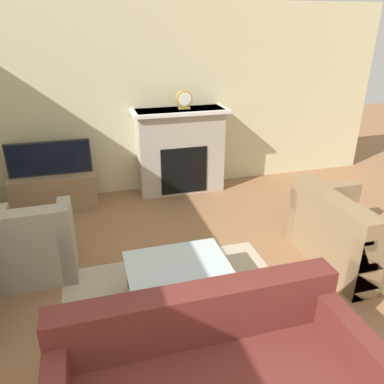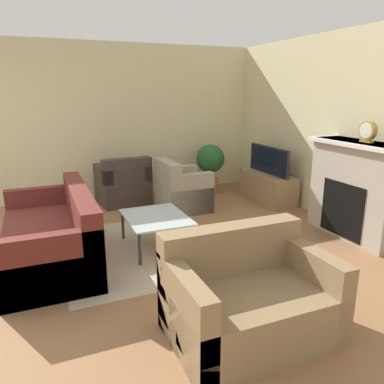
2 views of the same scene
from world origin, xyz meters
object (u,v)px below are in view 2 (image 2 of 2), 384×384
mantel_clock (368,131)px  armchair_by_window (123,186)px  tv (269,160)px  potted_plant (210,163)px  coffee_table (156,219)px  couch_sectional (54,237)px  couch_loveseat (248,300)px  armchair_accent (181,192)px

mantel_clock → armchair_by_window: bearing=-138.3°
tv → potted_plant: 1.15m
coffee_table → mantel_clock: (0.73, 2.52, 1.04)m
coffee_table → armchair_by_window: bearing=178.5°
couch_sectional → potted_plant: size_ratio=2.13×
mantel_clock → tv: bearing=-176.8°
couch_loveseat → potted_plant: bearing=68.4°
coffee_table → potted_plant: potted_plant is taller
armchair_by_window → couch_sectional: bearing=52.5°
couch_loveseat → mantel_clock: size_ratio=4.70×
coffee_table → mantel_clock: bearing=73.8°
armchair_by_window → armchair_accent: (0.75, 0.78, 0.00)m
tv → armchair_by_window: bearing=-109.8°
tv → potted_plant: tv is taller
tv → couch_loveseat: (3.11, -2.27, -0.43)m
tv → couch_loveseat: 3.87m
couch_loveseat → armchair_accent: (-3.21, 0.69, 0.01)m
couch_sectional → armchair_accent: bearing=121.0°
armchair_by_window → couch_loveseat: bearing=86.1°
couch_sectional → potted_plant: potted_plant is taller
potted_plant → coffee_table: bearing=-39.6°
armchair_by_window → mantel_clock: size_ratio=3.31×
armchair_by_window → coffee_table: (2.03, -0.05, 0.06)m
armchair_accent → tv: bearing=-94.7°
couch_sectional → armchair_accent: 2.36m
armchair_accent → couch_loveseat: bearing=166.9°
couch_loveseat → armchair_by_window: (-3.96, -0.09, 0.01)m
tv → coffee_table: (1.18, -2.41, -0.36)m
armchair_accent → potted_plant: (-0.82, 0.91, 0.27)m
armchair_accent → coffee_table: (1.29, -0.83, 0.06)m
potted_plant → mantel_clock: 3.06m
armchair_by_window → coffee_table: armchair_by_window is taller
mantel_clock → couch_sectional: bearing=-102.2°
tv → armchair_accent: size_ratio=1.33×
tv → armchair_by_window: tv is taller
couch_loveseat → armchair_accent: same height
couch_loveseat → armchair_accent: size_ratio=1.51×
couch_loveseat → armchair_by_window: bearing=91.3°
tv → couch_loveseat: size_ratio=0.88×
coffee_table → mantel_clock: 2.82m
couch_sectional → potted_plant: bearing=124.8°
armchair_by_window → armchair_accent: 1.08m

